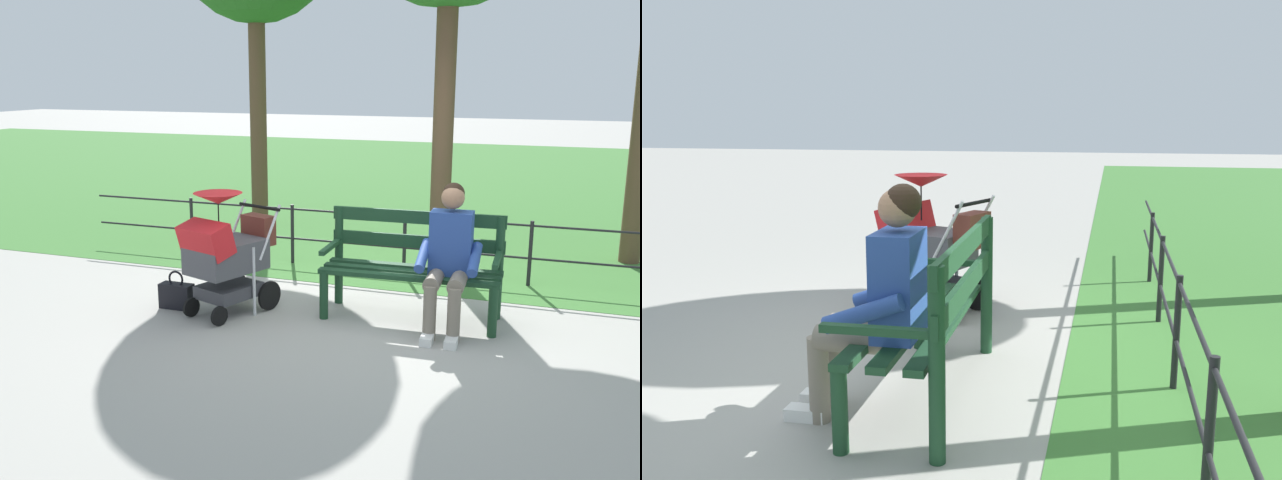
{
  "view_description": "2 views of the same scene",
  "coord_description": "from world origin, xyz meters",
  "views": [
    {
      "loc": [
        -1.73,
        5.98,
        2.19
      ],
      "look_at": [
        0.39,
        0.19,
        0.73
      ],
      "focal_mm": 39.58,
      "sensor_mm": 36.0,
      "label": 1
    },
    {
      "loc": [
        -3.83,
        -1.05,
        1.58
      ],
      "look_at": [
        0.49,
        -0.05,
        0.76
      ],
      "focal_mm": 36.1,
      "sensor_mm": 36.0,
      "label": 2
    }
  ],
  "objects": [
    {
      "name": "ground_plane",
      "position": [
        0.0,
        0.0,
        0.0
      ],
      "size": [
        60.0,
        60.0,
        0.0
      ],
      "primitive_type": "plane",
      "color": "#9E9B93"
    },
    {
      "name": "grass_lawn",
      "position": [
        0.0,
        -8.8,
        0.0
      ],
      "size": [
        40.0,
        16.0,
        0.01
      ],
      "primitive_type": "cube",
      "color": "#3D7533",
      "rests_on": "ground"
    },
    {
      "name": "park_bench",
      "position": [
        -0.4,
        -0.12,
        0.53
      ],
      "size": [
        1.62,
        0.66,
        0.96
      ],
      "color": "#193D23",
      "rests_on": "ground"
    },
    {
      "name": "person_on_bench",
      "position": [
        -0.76,
        0.11,
        0.68
      ],
      "size": [
        0.55,
        0.74,
        1.28
      ],
      "color": "slate",
      "rests_on": "ground"
    },
    {
      "name": "stroller",
      "position": [
        1.23,
        0.41,
        0.59
      ],
      "size": [
        0.76,
        0.99,
        1.15
      ],
      "color": "black",
      "rests_on": "ground"
    },
    {
      "name": "handbag",
      "position": [
        1.76,
        0.44,
        0.13
      ],
      "size": [
        0.32,
        0.14,
        0.37
      ],
      "color": "black",
      "rests_on": "ground"
    },
    {
      "name": "park_fence",
      "position": [
        -0.28,
        -1.47,
        0.42
      ],
      "size": [
        8.08,
        0.04,
        0.7
      ],
      "color": "black",
      "rests_on": "ground"
    }
  ]
}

